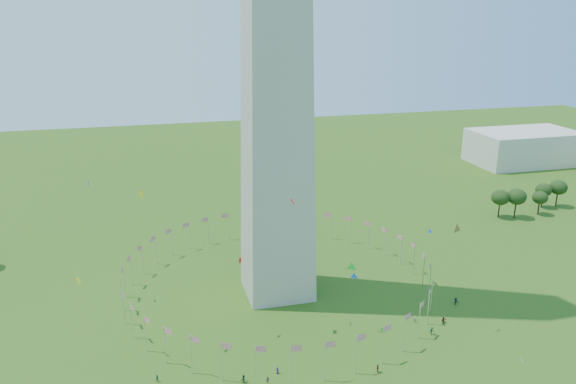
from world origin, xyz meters
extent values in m
cylinder|color=silver|center=(40.00, 50.00, 4.50)|extent=(0.24, 0.24, 9.00)
cylinder|color=silver|center=(39.39, 56.95, 4.50)|extent=(0.24, 0.24, 9.00)
cylinder|color=silver|center=(37.59, 63.68, 4.50)|extent=(0.24, 0.24, 9.00)
cylinder|color=silver|center=(34.64, 70.00, 4.50)|extent=(0.24, 0.24, 9.00)
cylinder|color=silver|center=(30.64, 75.71, 4.50)|extent=(0.24, 0.24, 9.00)
cylinder|color=silver|center=(25.71, 80.64, 4.50)|extent=(0.24, 0.24, 9.00)
cylinder|color=silver|center=(20.00, 84.64, 4.50)|extent=(0.24, 0.24, 9.00)
cylinder|color=silver|center=(13.68, 87.59, 4.50)|extent=(0.24, 0.24, 9.00)
cylinder|color=silver|center=(6.95, 89.39, 4.50)|extent=(0.24, 0.24, 9.00)
cylinder|color=silver|center=(0.00, 90.00, 4.50)|extent=(0.24, 0.24, 9.00)
cylinder|color=silver|center=(-6.95, 89.39, 4.50)|extent=(0.24, 0.24, 9.00)
cylinder|color=silver|center=(-13.68, 87.59, 4.50)|extent=(0.24, 0.24, 9.00)
cylinder|color=silver|center=(-20.00, 84.64, 4.50)|extent=(0.24, 0.24, 9.00)
cylinder|color=silver|center=(-25.71, 80.64, 4.50)|extent=(0.24, 0.24, 9.00)
cylinder|color=silver|center=(-30.64, 75.71, 4.50)|extent=(0.24, 0.24, 9.00)
cylinder|color=silver|center=(-34.64, 70.00, 4.50)|extent=(0.24, 0.24, 9.00)
cylinder|color=silver|center=(-37.59, 63.68, 4.50)|extent=(0.24, 0.24, 9.00)
cylinder|color=silver|center=(-39.39, 56.95, 4.50)|extent=(0.24, 0.24, 9.00)
cylinder|color=silver|center=(-40.00, 50.00, 4.50)|extent=(0.24, 0.24, 9.00)
cylinder|color=silver|center=(-39.39, 43.05, 4.50)|extent=(0.24, 0.24, 9.00)
cylinder|color=silver|center=(-37.59, 36.32, 4.50)|extent=(0.24, 0.24, 9.00)
cylinder|color=silver|center=(-34.64, 30.00, 4.50)|extent=(0.24, 0.24, 9.00)
cylinder|color=silver|center=(-30.64, 24.29, 4.50)|extent=(0.24, 0.24, 9.00)
cylinder|color=silver|center=(-25.71, 19.36, 4.50)|extent=(0.24, 0.24, 9.00)
cylinder|color=silver|center=(-20.00, 15.36, 4.50)|extent=(0.24, 0.24, 9.00)
cylinder|color=silver|center=(-13.68, 12.41, 4.50)|extent=(0.24, 0.24, 9.00)
cylinder|color=silver|center=(-6.95, 10.61, 4.50)|extent=(0.24, 0.24, 9.00)
cylinder|color=silver|center=(0.00, 10.00, 4.50)|extent=(0.24, 0.24, 9.00)
cylinder|color=silver|center=(6.95, 10.61, 4.50)|extent=(0.24, 0.24, 9.00)
cylinder|color=silver|center=(13.68, 12.41, 4.50)|extent=(0.24, 0.24, 9.00)
cylinder|color=silver|center=(20.00, 15.36, 4.50)|extent=(0.24, 0.24, 9.00)
cylinder|color=silver|center=(25.71, 19.36, 4.50)|extent=(0.24, 0.24, 9.00)
cylinder|color=silver|center=(30.64, 24.29, 4.50)|extent=(0.24, 0.24, 9.00)
cylinder|color=silver|center=(34.64, 30.00, 4.50)|extent=(0.24, 0.24, 9.00)
cylinder|color=silver|center=(37.59, 36.32, 4.50)|extent=(0.24, 0.24, 9.00)
cylinder|color=silver|center=(39.39, 43.05, 4.50)|extent=(0.24, 0.24, 9.00)
cube|color=beige|center=(150.00, 150.00, 8.00)|extent=(50.00, 30.00, 16.00)
imported|color=#331849|center=(-8.61, 14.79, 0.73)|extent=(0.74, 0.85, 1.46)
imported|color=#1C4625|center=(-15.98, 13.65, 0.89)|extent=(1.57, 1.73, 1.77)
imported|color=#194026|center=(29.49, 19.97, 0.98)|extent=(1.37, 0.92, 1.96)
imported|color=slate|center=(-11.41, 11.85, 0.92)|extent=(1.12, 0.75, 1.84)
imported|color=#183C21|center=(-32.80, 18.45, 0.80)|extent=(0.69, 0.67, 1.60)
imported|color=maroon|center=(34.70, 23.76, 0.84)|extent=(1.68, 1.03, 1.69)
imported|color=#1D2444|center=(42.45, 31.20, 0.95)|extent=(0.91, 1.82, 1.90)
imported|color=#5D1517|center=(11.63, 9.92, 0.88)|extent=(0.92, 1.17, 1.76)
imported|color=gray|center=(28.27, 26.01, 0.87)|extent=(0.72, 0.75, 1.73)
plane|color=blue|center=(12.28, 26.23, 14.07)|extent=(1.52, 1.70, 2.21)
plane|color=yellow|center=(-33.06, 31.98, 35.71)|extent=(0.28, 1.86, 1.85)
plane|color=blue|center=(-45.54, 58.30, 31.40)|extent=(0.09, 1.91, 1.91)
plane|color=red|center=(-12.95, 31.59, 18.64)|extent=(1.25, 0.77, 1.47)
plane|color=red|center=(-0.15, 34.44, 30.55)|extent=(1.90, 1.02, 1.62)
plane|color=orange|center=(40.11, 48.33, 29.64)|extent=(0.37, 1.12, 1.17)
plane|color=white|center=(31.99, -7.30, 10.86)|extent=(0.61, 1.43, 1.30)
plane|color=green|center=(15.80, 17.11, 5.00)|extent=(1.29, 1.68, 1.69)
plane|color=green|center=(3.66, 28.61, 10.49)|extent=(1.81, 1.13, 2.11)
plane|color=yellow|center=(-48.81, 44.34, 12.09)|extent=(1.11, 1.68, 1.57)
plane|color=blue|center=(31.28, 27.59, 22.61)|extent=(1.15, 0.41, 1.07)
plane|color=blue|center=(34.75, 21.84, 25.09)|extent=(2.14, 1.07, 2.17)
plane|color=green|center=(11.81, 26.88, 16.18)|extent=(2.23, 1.81, 2.78)
ellipsoid|color=#264517|center=(91.57, 84.53, 5.11)|extent=(6.55, 6.55, 10.23)
ellipsoid|color=#264517|center=(97.05, 82.75, 5.38)|extent=(6.89, 6.89, 10.76)
ellipsoid|color=#264517|center=(107.64, 83.47, 4.39)|extent=(5.62, 5.62, 8.78)
ellipsoid|color=#264517|center=(114.14, 89.81, 4.70)|extent=(6.02, 6.02, 9.41)
ellipsoid|color=#264517|center=(120.30, 89.41, 5.15)|extent=(6.59, 6.59, 10.30)
camera|label=1|loc=(-31.92, -81.64, 71.31)|focal=35.00mm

